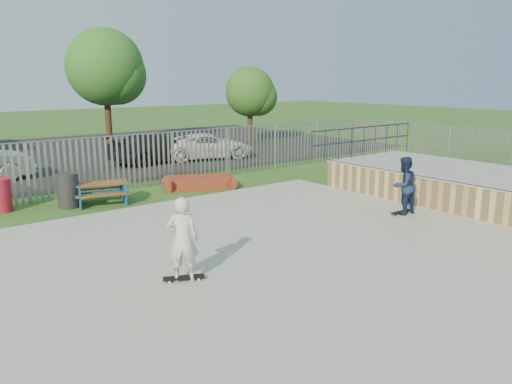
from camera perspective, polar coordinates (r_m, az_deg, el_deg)
ground at (r=10.49m, az=-2.93°, el=-9.48°), size 120.00×120.00×0.00m
concrete_slab at (r=10.46m, az=-2.93°, el=-9.10°), size 15.00×12.00×0.15m
quarter_pipe at (r=17.87m, az=20.70°, el=0.95°), size 5.50×7.05×2.19m
fence at (r=14.47m, az=-10.21°, el=0.74°), size 26.04×16.02×2.00m
picnic_table at (r=16.95m, az=-17.25°, el=-0.10°), size 1.97×1.76×0.70m
funbox at (r=18.60m, az=-6.48°, el=1.09°), size 2.47×1.88×0.44m
trash_bin_red at (r=17.04m, az=-27.14°, el=-0.35°), size 0.61×0.61×1.02m
trash_bin_grey at (r=16.78m, az=-20.66°, el=0.17°), size 0.65×0.65×1.08m
parking_lot at (r=27.82m, az=-26.12°, el=3.31°), size 40.00×18.00×0.02m
car_dark at (r=24.67m, az=-11.18°, el=5.00°), size 4.98×2.31×1.41m
car_white at (r=25.44m, az=-5.51°, el=5.25°), size 4.97×3.35×1.26m
tree_mid at (r=31.08m, az=-16.88°, el=13.47°), size 4.44×4.44×6.86m
tree_right at (r=31.59m, az=-0.71°, el=11.35°), size 3.05×3.05×4.71m
skateboard_a at (r=15.07m, az=16.32°, el=-2.27°), size 0.81×0.22×0.08m
skateboard_b at (r=9.92m, az=-8.24°, el=-9.77°), size 0.81×0.52×0.08m
skater_navy at (r=14.89m, az=16.51°, el=0.70°), size 0.83×0.66×1.67m
skater_white at (r=9.65m, az=-8.40°, el=-5.38°), size 0.73×0.68×1.67m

